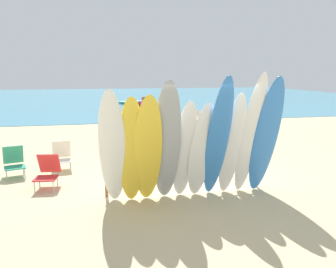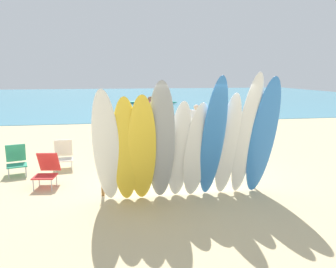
{
  "view_description": "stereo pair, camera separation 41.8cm",
  "coord_description": "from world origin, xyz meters",
  "px_view_note": "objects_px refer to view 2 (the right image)",
  "views": [
    {
      "loc": [
        -1.92,
        -7.06,
        2.71
      ],
      "look_at": [
        0.0,
        1.76,
        1.03
      ],
      "focal_mm": 35.15,
      "sensor_mm": 36.0,
      "label": 1
    },
    {
      "loc": [
        -1.51,
        -7.13,
        2.71
      ],
      "look_at": [
        0.0,
        1.76,
        1.03
      ],
      "focal_mm": 35.15,
      "sensor_mm": 36.0,
      "label": 2
    }
  ],
  "objects_px": {
    "surfboard_grey_3": "(161,144)",
    "surfboard_white_7": "(228,146)",
    "surfboard_white_0": "(106,149)",
    "beachgoer_midbeach": "(150,111)",
    "surfboard_yellow_2": "(142,151)",
    "beachgoer_strolling": "(196,122)",
    "beach_chair_red": "(16,159)",
    "beach_chair_striped": "(64,154)",
    "surfboard_blue_6": "(213,140)",
    "surfboard_white_8": "(247,137)",
    "distant_boat": "(152,102)",
    "surfboard_white_5": "(197,152)",
    "surfboard_yellow_1": "(125,152)",
    "beachgoer_photographing": "(167,116)",
    "surfboard_white_4": "(179,151)",
    "surfboard_blue_9": "(263,138)",
    "beachgoer_near_rack": "(234,118)",
    "surfboard_rack": "(181,166)"
  },
  "relations": [
    {
      "from": "surfboard_rack",
      "to": "surfboard_white_0",
      "type": "distance_m",
      "value": 1.9
    },
    {
      "from": "surfboard_rack",
      "to": "surfboard_yellow_2",
      "type": "xyz_separation_m",
      "value": [
        -0.95,
        -0.72,
        0.57
      ]
    },
    {
      "from": "surfboard_grey_3",
      "to": "surfboard_white_8",
      "type": "distance_m",
      "value": 1.86
    },
    {
      "from": "surfboard_white_0",
      "to": "surfboard_blue_6",
      "type": "bearing_deg",
      "value": 4.61
    },
    {
      "from": "beach_chair_red",
      "to": "distant_boat",
      "type": "distance_m",
      "value": 20.48
    },
    {
      "from": "surfboard_yellow_1",
      "to": "beachgoer_strolling",
      "type": "height_order",
      "value": "surfboard_yellow_1"
    },
    {
      "from": "surfboard_white_8",
      "to": "distant_boat",
      "type": "xyz_separation_m",
      "value": [
        0.61,
        22.24,
        -1.21
      ]
    },
    {
      "from": "beach_chair_striped",
      "to": "distant_boat",
      "type": "height_order",
      "value": "beach_chair_striped"
    },
    {
      "from": "surfboard_white_7",
      "to": "beachgoer_strolling",
      "type": "bearing_deg",
      "value": 80.84
    },
    {
      "from": "surfboard_white_0",
      "to": "surfboard_white_5",
      "type": "relative_size",
      "value": 1.16
    },
    {
      "from": "beach_chair_red",
      "to": "beachgoer_photographing",
      "type": "bearing_deg",
      "value": 27.33
    },
    {
      "from": "surfboard_blue_9",
      "to": "beachgoer_strolling",
      "type": "xyz_separation_m",
      "value": [
        -0.02,
        5.59,
        -0.45
      ]
    },
    {
      "from": "surfboard_grey_3",
      "to": "surfboard_white_7",
      "type": "distance_m",
      "value": 1.47
    },
    {
      "from": "surfboard_blue_9",
      "to": "beachgoer_near_rack",
      "type": "height_order",
      "value": "surfboard_blue_9"
    },
    {
      "from": "surfboard_white_0",
      "to": "surfboard_white_4",
      "type": "bearing_deg",
      "value": 9.74
    },
    {
      "from": "surfboard_yellow_1",
      "to": "surfboard_blue_9",
      "type": "height_order",
      "value": "surfboard_blue_9"
    },
    {
      "from": "surfboard_white_0",
      "to": "beachgoer_midbeach",
      "type": "relative_size",
      "value": 1.62
    },
    {
      "from": "surfboard_white_4",
      "to": "surfboard_white_5",
      "type": "xyz_separation_m",
      "value": [
        0.37,
        -0.02,
        -0.02
      ]
    },
    {
      "from": "surfboard_yellow_2",
      "to": "beachgoer_midbeach",
      "type": "bearing_deg",
      "value": 85.38
    },
    {
      "from": "surfboard_white_5",
      "to": "beach_chair_striped",
      "type": "bearing_deg",
      "value": 131.0
    },
    {
      "from": "surfboard_grey_3",
      "to": "surfboard_white_5",
      "type": "relative_size",
      "value": 1.23
    },
    {
      "from": "beachgoer_strolling",
      "to": "beachgoer_near_rack",
      "type": "distance_m",
      "value": 1.48
    },
    {
      "from": "surfboard_white_4",
      "to": "surfboard_blue_6",
      "type": "bearing_deg",
      "value": -13.79
    },
    {
      "from": "surfboard_rack",
      "to": "surfboard_blue_6",
      "type": "distance_m",
      "value": 1.17
    },
    {
      "from": "surfboard_white_8",
      "to": "surfboard_blue_9",
      "type": "bearing_deg",
      "value": -7.11
    },
    {
      "from": "surfboard_yellow_1",
      "to": "beachgoer_photographing",
      "type": "height_order",
      "value": "surfboard_yellow_1"
    },
    {
      "from": "surfboard_yellow_2",
      "to": "surfboard_white_4",
      "type": "height_order",
      "value": "surfboard_yellow_2"
    },
    {
      "from": "surfboard_white_0",
      "to": "surfboard_white_8",
      "type": "distance_m",
      "value": 2.95
    },
    {
      "from": "beach_chair_striped",
      "to": "surfboard_grey_3",
      "type": "bearing_deg",
      "value": -60.18
    },
    {
      "from": "beachgoer_strolling",
      "to": "beachgoer_near_rack",
      "type": "height_order",
      "value": "beachgoer_near_rack"
    },
    {
      "from": "surfboard_blue_6",
      "to": "beachgoer_midbeach",
      "type": "xyz_separation_m",
      "value": [
        -0.24,
        9.2,
        -0.41
      ]
    },
    {
      "from": "surfboard_yellow_2",
      "to": "beachgoer_photographing",
      "type": "xyz_separation_m",
      "value": [
        1.76,
        7.38,
        -0.27
      ]
    },
    {
      "from": "surfboard_yellow_2",
      "to": "surfboard_blue_6",
      "type": "distance_m",
      "value": 1.48
    },
    {
      "from": "beachgoer_strolling",
      "to": "beach_chair_red",
      "type": "height_order",
      "value": "beachgoer_strolling"
    },
    {
      "from": "surfboard_white_4",
      "to": "beachgoer_near_rack",
      "type": "distance_m",
      "value": 6.32
    },
    {
      "from": "surfboard_yellow_2",
      "to": "beachgoer_midbeach",
      "type": "relative_size",
      "value": 1.55
    },
    {
      "from": "surfboard_white_8",
      "to": "distant_boat",
      "type": "distance_m",
      "value": 22.28
    },
    {
      "from": "surfboard_yellow_2",
      "to": "beach_chair_red",
      "type": "xyz_separation_m",
      "value": [
        -3.16,
        2.72,
        -0.74
      ]
    },
    {
      "from": "surfboard_blue_9",
      "to": "beachgoer_photographing",
      "type": "height_order",
      "value": "surfboard_blue_9"
    },
    {
      "from": "distant_boat",
      "to": "surfboard_yellow_2",
      "type": "bearing_deg",
      "value": -97.3
    },
    {
      "from": "surfboard_white_4",
      "to": "beachgoer_midbeach",
      "type": "distance_m",
      "value": 9.06
    },
    {
      "from": "surfboard_white_4",
      "to": "beachgoer_midbeach",
      "type": "relative_size",
      "value": 1.43
    },
    {
      "from": "surfboard_white_8",
      "to": "distant_boat",
      "type": "bearing_deg",
      "value": 83.01
    },
    {
      "from": "beachgoer_photographing",
      "to": "beachgoer_midbeach",
      "type": "relative_size",
      "value": 0.97
    },
    {
      "from": "surfboard_yellow_1",
      "to": "beachgoer_midbeach",
      "type": "relative_size",
      "value": 1.51
    },
    {
      "from": "surfboard_yellow_1",
      "to": "beachgoer_midbeach",
      "type": "distance_m",
      "value": 9.27
    },
    {
      "from": "surfboard_blue_6",
      "to": "surfboard_white_8",
      "type": "relative_size",
      "value": 1.0
    },
    {
      "from": "beach_chair_striped",
      "to": "surfboard_white_0",
      "type": "bearing_deg",
      "value": -74.73
    },
    {
      "from": "beachgoer_photographing",
      "to": "beachgoer_strolling",
      "type": "relative_size",
      "value": 1.03
    },
    {
      "from": "surfboard_white_7",
      "to": "beach_chair_striped",
      "type": "distance_m",
      "value": 4.93
    }
  ]
}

